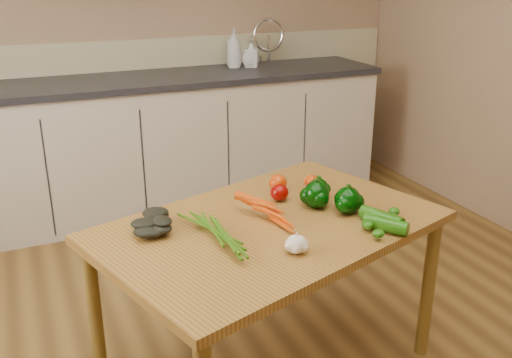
{
  "coord_description": "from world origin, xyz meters",
  "views": [
    {
      "loc": [
        -0.77,
        -1.42,
        1.58
      ],
      "look_at": [
        0.11,
        0.58,
        0.75
      ],
      "focal_mm": 40.0,
      "sensor_mm": 36.0,
      "label": 1
    }
  ],
  "objects": [
    {
      "name": "room",
      "position": [
        0.0,
        0.17,
        1.25
      ],
      "size": [
        4.04,
        5.04,
        2.64
      ],
      "color": "brown",
      "rests_on": "ground"
    },
    {
      "name": "counter_run",
      "position": [
        0.21,
        2.19,
        0.46
      ],
      "size": [
        2.84,
        0.64,
        1.14
      ],
      "color": "beige",
      "rests_on": "ground"
    },
    {
      "name": "table",
      "position": [
        0.06,
        0.33,
        0.6
      ],
      "size": [
        1.44,
        1.15,
        0.67
      ],
      "rotation": [
        0.0,
        0.0,
        0.31
      ],
      "color": "#A26F2F",
      "rests_on": "ground"
    },
    {
      "name": "soap_bottle_a",
      "position": [
        0.69,
        2.3,
        1.03
      ],
      "size": [
        0.14,
        0.14,
        0.26
      ],
      "primitive_type": "imported",
      "rotation": [
        0.0,
        0.0,
        2.69
      ],
      "color": "silver",
      "rests_on": "counter_run"
    },
    {
      "name": "soap_bottle_b",
      "position": [
        0.81,
        2.27,
        0.99
      ],
      "size": [
        0.12,
        0.12,
        0.19
      ],
      "primitive_type": "imported",
      "rotation": [
        0.0,
        0.0,
        5.78
      ],
      "color": "silver",
      "rests_on": "counter_run"
    },
    {
      "name": "soap_bottle_c",
      "position": [
        0.8,
        2.28,
        0.98
      ],
      "size": [
        0.17,
        0.17,
        0.15
      ],
      "primitive_type": "imported",
      "rotation": [
        0.0,
        0.0,
        3.77
      ],
      "color": "silver",
      "rests_on": "counter_run"
    },
    {
      "name": "carrot_bunch",
      "position": [
        -0.02,
        0.33,
        0.7
      ],
      "size": [
        0.28,
        0.24,
        0.06
      ],
      "primitive_type": null,
      "rotation": [
        0.0,
        0.0,
        0.31
      ],
      "color": "#E34905",
      "rests_on": "table"
    },
    {
      "name": "leafy_greens",
      "position": [
        -0.37,
        0.43,
        0.72
      ],
      "size": [
        0.18,
        0.16,
        0.09
      ],
      "primitive_type": null,
      "color": "black",
      "rests_on": "table"
    },
    {
      "name": "garlic_bulb",
      "position": [
        0.04,
        0.08,
        0.7
      ],
      "size": [
        0.07,
        0.07,
        0.06
      ],
      "primitive_type": "ellipsoid",
      "color": "white",
      "rests_on": "table"
    },
    {
      "name": "pepper_a",
      "position": [
        0.28,
        0.39,
        0.72
      ],
      "size": [
        0.11,
        0.11,
        0.11
      ],
      "primitive_type": "sphere",
      "color": "black",
      "rests_on": "table"
    },
    {
      "name": "pepper_b",
      "position": [
        0.34,
        0.48,
        0.71
      ],
      "size": [
        0.08,
        0.08,
        0.08
      ],
      "primitive_type": "sphere",
      "color": "black",
      "rests_on": "table"
    },
    {
      "name": "pepper_c",
      "position": [
        0.37,
        0.29,
        0.72
      ],
      "size": [
        0.1,
        0.1,
        0.1
      ],
      "primitive_type": "sphere",
      "color": "black",
      "rests_on": "table"
    },
    {
      "name": "tomato_a",
      "position": [
        0.18,
        0.51,
        0.71
      ],
      "size": [
        0.08,
        0.08,
        0.07
      ],
      "primitive_type": "ellipsoid",
      "color": "#7E0502",
      "rests_on": "table"
    },
    {
      "name": "tomato_b",
      "position": [
        0.22,
        0.61,
        0.71
      ],
      "size": [
        0.08,
        0.08,
        0.07
      ],
      "primitive_type": "ellipsoid",
      "color": "#C73604",
      "rests_on": "table"
    },
    {
      "name": "tomato_c",
      "position": [
        0.37,
        0.58,
        0.7
      ],
      "size": [
        0.06,
        0.06,
        0.06
      ],
      "primitive_type": "ellipsoid",
      "color": "#C73604",
      "rests_on": "table"
    },
    {
      "name": "zucchini_a",
      "position": [
        0.43,
        0.15,
        0.7
      ],
      "size": [
        0.11,
        0.18,
        0.05
      ],
      "primitive_type": "cylinder",
      "rotation": [
        1.57,
        0.0,
        0.37
      ],
      "color": "#174C08",
      "rests_on": "table"
    },
    {
      "name": "zucchini_b",
      "position": [
        0.41,
        0.1,
        0.7
      ],
      "size": [
        0.14,
        0.16,
        0.05
      ],
      "primitive_type": "cylinder",
      "rotation": [
        1.57,
        0.0,
        0.64
      ],
      "color": "#174C08",
      "rests_on": "table"
    }
  ]
}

